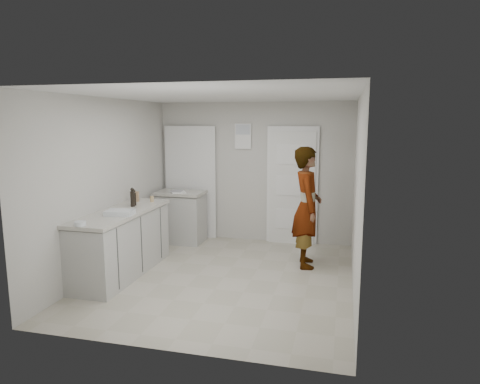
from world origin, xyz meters
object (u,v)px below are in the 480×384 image
(oil_cruet_a, at_px, (134,198))
(oil_cruet_b, at_px, (132,198))
(egg_bowl, at_px, (80,224))
(person, at_px, (307,207))
(cake_mix_box, at_px, (136,196))
(spice_jar, at_px, (152,199))
(baking_dish, at_px, (120,213))

(oil_cruet_a, xyz_separation_m, oil_cruet_b, (0.02, -0.08, 0.02))
(egg_bowl, bearing_deg, oil_cruet_a, 88.15)
(person, distance_m, oil_cruet_a, 2.58)
(oil_cruet_a, height_order, egg_bowl, oil_cruet_a)
(oil_cruet_b, height_order, egg_bowl, oil_cruet_b)
(cake_mix_box, relative_size, oil_cruet_a, 0.65)
(cake_mix_box, height_order, spice_jar, cake_mix_box)
(cake_mix_box, xyz_separation_m, egg_bowl, (0.09, -1.59, -0.05))
(oil_cruet_b, height_order, baking_dish, oil_cruet_b)
(baking_dish, bearing_deg, oil_cruet_b, 100.46)
(cake_mix_box, distance_m, baking_dish, 0.97)
(oil_cruet_b, relative_size, egg_bowl, 2.06)
(person, relative_size, oil_cruet_b, 6.40)
(oil_cruet_b, distance_m, egg_bowl, 1.22)
(cake_mix_box, xyz_separation_m, oil_cruet_b, (0.14, -0.38, 0.06))
(baking_dish, bearing_deg, spice_jar, 89.26)
(person, height_order, oil_cruet_a, person)
(egg_bowl, bearing_deg, person, 36.57)
(cake_mix_box, bearing_deg, oil_cruet_a, -60.43)
(baking_dish, height_order, egg_bowl, baking_dish)
(spice_jar, distance_m, oil_cruet_a, 0.36)
(cake_mix_box, bearing_deg, oil_cruet_b, -62.64)
(cake_mix_box, xyz_separation_m, spice_jar, (0.26, 0.03, -0.03))
(oil_cruet_a, bearing_deg, cake_mix_box, 113.01)
(cake_mix_box, relative_size, oil_cruet_b, 0.56)
(oil_cruet_b, distance_m, baking_dish, 0.57)
(cake_mix_box, relative_size, spice_jar, 1.78)
(cake_mix_box, height_order, egg_bowl, cake_mix_box)
(egg_bowl, bearing_deg, cake_mix_box, 93.08)
(oil_cruet_b, bearing_deg, oil_cruet_a, 101.84)
(egg_bowl, bearing_deg, oil_cruet_b, 87.24)
(oil_cruet_b, bearing_deg, person, 15.22)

